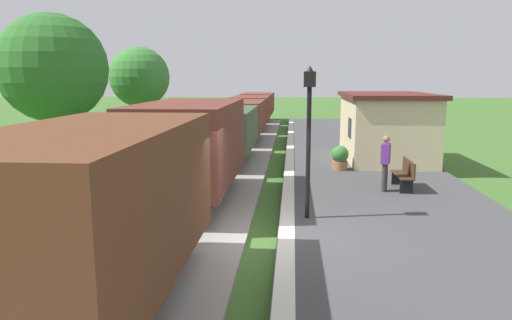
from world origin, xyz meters
TOP-DOWN VIEW (x-y plane):
  - ground_plane at (0.00, 0.00)m, footprint 160.00×160.00m
  - platform_slab at (3.20, 0.00)m, footprint 6.00×60.00m
  - platform_edge_stripe at (0.40, 0.00)m, footprint 0.36×60.00m
  - track_ballast at (-2.40, 0.00)m, footprint 3.80×60.00m
  - rail_near at (-1.68, 0.00)m, footprint 0.07×60.00m
  - rail_far at (-3.12, 0.00)m, footprint 0.07×60.00m
  - freight_train at (-2.40, 11.91)m, footprint 2.50×39.20m
  - station_hut at (4.40, 10.26)m, footprint 3.50×5.80m
  - bench_near_hut at (3.99, 4.71)m, footprint 0.42×1.50m
  - person_waiting at (3.31, 4.36)m, footprint 0.35×0.44m
  - potted_planter at (2.29, 7.67)m, footprint 0.64×0.64m
  - lamp_post_near at (0.89, 1.39)m, footprint 0.28×0.28m
  - tree_trackside_far at (-9.65, 9.67)m, footprint 4.59×4.59m
  - tree_field_left at (-7.58, 14.72)m, footprint 3.15×3.15m

SIDE VIEW (x-z plane):
  - ground_plane at x=0.00m, z-range 0.00..0.00m
  - track_ballast at x=-2.40m, z-range 0.00..0.12m
  - platform_slab at x=3.20m, z-range 0.00..0.25m
  - rail_near at x=-1.68m, z-range 0.12..0.26m
  - rail_far at x=-3.12m, z-range 0.12..0.26m
  - platform_edge_stripe at x=0.40m, z-range 0.25..0.26m
  - bench_near_hut at x=3.99m, z-range 0.27..1.18m
  - potted_planter at x=2.29m, z-range 0.26..1.18m
  - person_waiting at x=3.31m, z-range 0.33..2.04m
  - freight_train at x=-2.40m, z-range 0.15..2.87m
  - station_hut at x=4.40m, z-range 0.26..3.04m
  - lamp_post_near at x=0.89m, z-range 0.95..4.65m
  - tree_field_left at x=-7.58m, z-range 1.05..6.31m
  - tree_trackside_far at x=-9.65m, z-range 0.88..7.23m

